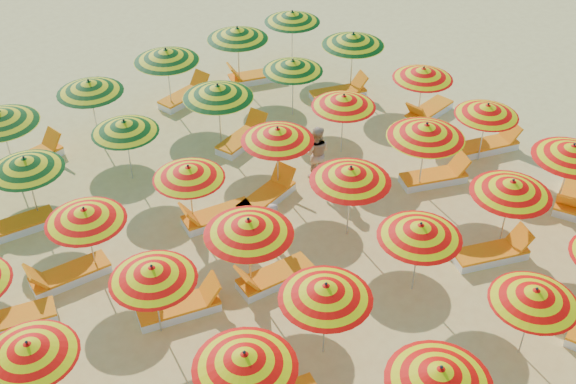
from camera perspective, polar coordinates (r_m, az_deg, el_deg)
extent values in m
plane|color=#EFCA6A|center=(16.51, 1.11, -5.25)|extent=(120.00, 120.00, 0.00)
cone|color=#E96400|center=(12.32, 11.91, -13.96)|extent=(1.99, 1.99, 0.34)
sphere|color=black|center=(12.17, 12.03, -13.37)|extent=(0.06, 0.06, 0.06)
cylinder|color=silver|center=(14.68, 18.37, -9.80)|extent=(0.03, 0.03, 1.68)
cone|color=#E96400|center=(14.18, 18.93, -7.77)|extent=(2.10, 2.10, 0.32)
sphere|color=black|center=(14.05, 19.08, -7.23)|extent=(0.06, 0.06, 0.06)
cone|color=#E96400|center=(12.28, -3.44, -13.12)|extent=(1.95, 1.95, 0.34)
sphere|color=black|center=(12.13, -3.48, -12.52)|extent=(0.06, 0.06, 0.06)
cylinder|color=silver|center=(13.95, 2.90, -10.10)|extent=(0.03, 0.03, 1.78)
cone|color=#E96400|center=(13.39, 3.00, -7.85)|extent=(2.09, 2.09, 0.34)
sphere|color=black|center=(13.26, 3.03, -7.25)|extent=(0.06, 0.06, 0.06)
cylinder|color=silver|center=(15.42, 10.10, -5.20)|extent=(0.03, 0.03, 1.76)
cone|color=#E96400|center=(14.93, 10.41, -3.02)|extent=(1.99, 1.99, 0.34)
sphere|color=black|center=(14.81, 10.49, -2.45)|extent=(0.06, 0.06, 0.06)
cylinder|color=silver|center=(16.98, 16.80, -1.76)|extent=(0.03, 0.03, 1.81)
cone|color=#E96400|center=(16.53, 17.27, 0.36)|extent=(2.35, 2.35, 0.34)
sphere|color=black|center=(16.41, 17.40, 0.91)|extent=(0.06, 0.06, 0.06)
cylinder|color=silver|center=(18.58, 21.02, 0.97)|extent=(0.03, 0.03, 1.84)
cone|color=#E96400|center=(18.15, 21.56, 3.01)|extent=(2.09, 2.09, 0.35)
sphere|color=black|center=(18.05, 21.70, 3.53)|extent=(0.06, 0.06, 0.06)
cylinder|color=silver|center=(13.84, -19.17, -13.65)|extent=(0.03, 0.03, 1.69)
cone|color=#E96400|center=(13.31, -19.81, -11.62)|extent=(2.07, 2.07, 0.32)
sphere|color=black|center=(13.18, -19.97, -11.09)|extent=(0.06, 0.06, 0.06)
cylinder|color=silver|center=(14.56, -10.34, -8.46)|extent=(0.03, 0.03, 1.72)
cone|color=#E96400|center=(14.05, -10.67, -6.32)|extent=(1.80, 1.80, 0.33)
sphere|color=black|center=(13.92, -10.75, -5.75)|extent=(0.06, 0.06, 0.06)
cylinder|color=silver|center=(15.17, -3.04, -5.12)|extent=(0.04, 0.04, 1.87)
cone|color=#E96400|center=(14.64, -3.14, -2.76)|extent=(2.39, 2.39, 0.36)
sphere|color=black|center=(14.51, -3.16, -2.14)|extent=(0.06, 0.06, 0.06)
cylinder|color=silver|center=(16.63, 4.82, -0.86)|extent=(0.04, 0.04, 1.86)
cone|color=#E96400|center=(16.15, 4.97, 1.40)|extent=(2.44, 2.44, 0.35)
sphere|color=black|center=(16.04, 5.01, 1.99)|extent=(0.06, 0.06, 0.06)
cylinder|color=silver|center=(18.26, 10.57, 2.57)|extent=(0.04, 0.04, 1.92)
cone|color=#E96400|center=(17.81, 10.87, 4.78)|extent=(2.05, 2.05, 0.37)
sphere|color=black|center=(17.70, 10.95, 5.36)|extent=(0.06, 0.06, 0.06)
cylinder|color=silver|center=(19.86, 15.14, 4.47)|extent=(0.03, 0.03, 1.68)
cone|color=#E96400|center=(19.49, 15.47, 6.27)|extent=(2.19, 2.19, 0.32)
sphere|color=black|center=(19.40, 15.56, 6.73)|extent=(0.06, 0.06, 0.06)
cylinder|color=silver|center=(16.18, -15.33, -3.83)|extent=(0.03, 0.03, 1.73)
cone|color=#E96400|center=(15.72, -15.76, -1.76)|extent=(2.02, 2.02, 0.33)
sphere|color=black|center=(15.61, -15.88, -1.22)|extent=(0.06, 0.06, 0.06)
cylinder|color=silver|center=(17.03, -7.67, -0.44)|extent=(0.03, 0.03, 1.68)
cone|color=#E96400|center=(16.61, -7.87, 1.56)|extent=(1.86, 1.86, 0.32)
sphere|color=black|center=(16.50, -7.92, 2.07)|extent=(0.06, 0.06, 0.06)
cylinder|color=silver|center=(18.00, -0.82, 2.47)|extent=(0.03, 0.03, 1.81)
cone|color=#E96400|center=(17.57, -0.84, 4.58)|extent=(2.06, 2.06, 0.34)
sphere|color=black|center=(17.46, -0.84, 5.13)|extent=(0.06, 0.06, 0.06)
cylinder|color=silver|center=(19.56, 4.32, 5.30)|extent=(0.03, 0.03, 1.72)
cone|color=#E96400|center=(19.18, 4.42, 7.19)|extent=(2.23, 2.23, 0.33)
sphere|color=black|center=(19.09, 4.45, 7.68)|extent=(0.06, 0.06, 0.06)
cylinder|color=silver|center=(21.19, 10.41, 7.44)|extent=(0.03, 0.03, 1.71)
cone|color=#E96400|center=(20.85, 10.63, 9.21)|extent=(2.21, 2.21, 0.33)
sphere|color=black|center=(20.76, 10.69, 9.67)|extent=(0.06, 0.06, 0.06)
cylinder|color=silver|center=(18.09, -19.56, 0.13)|extent=(0.03, 0.03, 1.74)
cone|color=#636B04|center=(17.68, -20.06, 2.09)|extent=(2.01, 2.01, 0.33)
sphere|color=black|center=(17.58, -20.18, 2.60)|extent=(0.06, 0.06, 0.06)
cylinder|color=silver|center=(18.89, -12.49, 3.17)|extent=(0.03, 0.03, 1.70)
cone|color=#636B04|center=(18.51, -12.79, 5.07)|extent=(1.75, 1.75, 0.32)
sphere|color=black|center=(18.41, -12.87, 5.56)|extent=(0.06, 0.06, 0.06)
cylinder|color=silver|center=(19.73, -5.43, 5.84)|extent=(0.04, 0.04, 1.90)
cone|color=#636B04|center=(19.32, -5.57, 7.93)|extent=(2.19, 2.19, 0.36)
sphere|color=black|center=(19.22, -5.61, 8.47)|extent=(0.06, 0.06, 0.06)
cylinder|color=silver|center=(21.22, 0.38, 8.15)|extent=(0.03, 0.03, 1.74)
cone|color=#636B04|center=(20.86, 0.38, 9.96)|extent=(2.04, 2.04, 0.33)
sphere|color=black|center=(20.78, 0.39, 10.43)|extent=(0.06, 0.06, 0.06)
cylinder|color=silver|center=(22.50, 5.05, 10.02)|extent=(0.04, 0.04, 1.91)
cone|color=#636B04|center=(22.14, 5.17, 11.93)|extent=(1.99, 1.99, 0.36)
sphere|color=black|center=(22.06, 5.20, 12.42)|extent=(0.06, 0.06, 0.06)
cylinder|color=silver|center=(19.88, -21.29, 3.52)|extent=(0.04, 0.04, 1.91)
cone|color=#636B04|center=(19.47, -21.82, 5.54)|extent=(2.53, 2.53, 0.36)
cylinder|color=silver|center=(20.72, -15.08, 6.15)|extent=(0.03, 0.03, 1.81)
cone|color=#636B04|center=(20.35, -15.43, 8.04)|extent=(2.11, 2.11, 0.34)
sphere|color=black|center=(20.26, -15.52, 8.52)|extent=(0.06, 0.06, 0.06)
cylinder|color=silver|center=(21.77, -9.39, 8.68)|extent=(0.04, 0.04, 1.91)
cone|color=#636B04|center=(21.40, -9.61, 10.63)|extent=(2.34, 2.34, 0.36)
sphere|color=black|center=(21.31, -9.67, 11.13)|extent=(0.06, 0.06, 0.06)
cylinder|color=silver|center=(22.87, -3.94, 10.53)|extent=(0.04, 0.04, 1.89)
cone|color=#636B04|center=(22.52, -4.02, 12.40)|extent=(2.22, 2.22, 0.36)
sphere|color=black|center=(22.44, -4.05, 12.88)|extent=(0.06, 0.06, 0.06)
cylinder|color=silver|center=(24.13, 0.33, 11.98)|extent=(0.03, 0.03, 1.81)
cone|color=#636B04|center=(23.81, 0.34, 13.69)|extent=(1.93, 1.93, 0.34)
sphere|color=black|center=(23.74, 0.34, 14.12)|extent=(0.06, 0.06, 0.06)
cube|color=white|center=(17.05, 15.64, -4.86)|extent=(1.79, 1.20, 0.20)
cube|color=orange|center=(16.97, 15.71, -4.53)|extent=(1.79, 1.20, 0.06)
cube|color=orange|center=(17.16, 17.85, -3.49)|extent=(0.56, 0.68, 0.48)
cube|color=white|center=(19.44, 21.41, -0.40)|extent=(1.79, 1.20, 0.20)
cube|color=orange|center=(19.37, 21.50, -0.10)|extent=(1.79, 1.20, 0.06)
cube|color=orange|center=(18.67, 21.29, -0.71)|extent=(0.56, 0.68, 0.48)
cube|color=white|center=(15.39, -8.62, -9.18)|extent=(1.80, 1.06, 0.20)
cube|color=orange|center=(15.29, -8.66, -8.84)|extent=(1.80, 1.06, 0.06)
cube|color=orange|center=(15.24, -6.19, -7.60)|extent=(0.52, 0.66, 0.48)
cube|color=white|center=(15.89, -1.00, -6.81)|extent=(1.76, 0.79, 0.20)
cube|color=orange|center=(15.80, -1.01, -6.47)|extent=(1.76, 0.79, 0.06)
cube|color=orange|center=(15.40, -3.25, -6.83)|extent=(0.44, 0.62, 0.48)
cube|color=white|center=(19.11, 11.38, 1.01)|extent=(1.79, 1.22, 0.20)
cube|color=orange|center=(19.04, 11.43, 1.33)|extent=(1.79, 1.22, 0.06)
cube|color=orange|center=(19.21, 13.39, 2.19)|extent=(0.57, 0.68, 0.48)
cube|color=white|center=(20.71, 15.42, 3.43)|extent=(1.80, 1.13, 0.20)
cube|color=orange|center=(20.64, 15.48, 3.73)|extent=(1.80, 1.13, 0.06)
cube|color=orange|center=(20.90, 17.19, 4.55)|extent=(0.54, 0.67, 0.48)
cube|color=white|center=(16.00, -20.86, -9.56)|extent=(1.79, 1.04, 0.20)
cube|color=orange|center=(15.91, -20.96, -9.23)|extent=(1.79, 1.04, 0.06)
cube|color=white|center=(16.63, -16.78, -6.37)|extent=(1.75, 0.76, 0.20)
cube|color=orange|center=(16.55, -16.86, -6.04)|extent=(1.75, 0.76, 0.06)
cube|color=orange|center=(16.32, -19.29, -6.32)|extent=(0.43, 0.62, 0.48)
cube|color=white|center=(17.55, -5.56, -2.02)|extent=(1.78, 0.93, 0.20)
cube|color=orange|center=(17.47, -5.58, -1.69)|extent=(1.78, 0.93, 0.06)
cube|color=orange|center=(17.15, -7.77, -1.78)|extent=(0.48, 0.64, 0.48)
cube|color=white|center=(18.06, -1.74, -0.54)|extent=(1.79, 0.94, 0.20)
cube|color=orange|center=(17.98, -1.75, -0.21)|extent=(1.79, 0.94, 0.06)
cube|color=orange|center=(18.29, -0.39, 1.39)|extent=(0.48, 0.65, 0.48)
cube|color=white|center=(21.97, 11.07, 6.19)|extent=(1.76, 0.77, 0.20)
cube|color=orange|center=(21.90, 11.11, 6.48)|extent=(1.76, 0.77, 0.06)
cube|color=orange|center=(21.27, 10.11, 6.32)|extent=(0.43, 0.62, 0.48)
cube|color=white|center=(18.35, -20.49, -2.61)|extent=(1.77, 0.82, 0.20)
cube|color=orange|center=(18.27, -20.58, -2.29)|extent=(1.77, 0.82, 0.06)
cube|color=white|center=(20.28, -3.66, 4.06)|extent=(1.79, 1.03, 0.20)
cube|color=orange|center=(20.21, -3.67, 4.37)|extent=(1.79, 1.03, 0.06)
cube|color=orange|center=(20.56, -2.51, 5.75)|extent=(0.51, 0.66, 0.48)
cube|color=white|center=(22.54, 3.97, 7.68)|extent=(1.80, 1.14, 0.20)
cube|color=orange|center=(22.48, 3.98, 7.97)|extent=(1.80, 1.14, 0.06)
cube|color=orange|center=(22.63, 5.66, 8.72)|extent=(0.55, 0.67, 0.48)
cube|color=white|center=(20.63, -19.62, 2.36)|extent=(1.77, 0.82, 0.20)
cube|color=orange|center=(20.56, -19.69, 2.66)|extent=(1.77, 0.82, 0.06)
cube|color=orange|center=(20.70, -18.20, 3.99)|extent=(0.44, 0.63, 0.48)
cube|color=white|center=(22.53, -8.18, 7.35)|extent=(1.78, 0.89, 0.20)
cube|color=orange|center=(22.46, -8.21, 7.64)|extent=(1.78, 0.89, 0.06)
cube|color=orange|center=(22.77, -6.98, 8.81)|extent=(0.47, 0.64, 0.48)
cube|color=white|center=(23.46, -2.57, 8.97)|extent=(1.80, 1.14, 0.20)
cube|color=orange|center=(23.40, -2.58, 9.25)|extent=(1.80, 1.14, 0.06)
cube|color=orange|center=(23.13, -4.27, 9.45)|extent=(0.54, 0.67, 0.48)
imported|color=tan|center=(16.32, -1.06, -2.81)|extent=(0.56, 0.55, 1.30)
imported|color=tan|center=(18.56, 2.23, 3.10)|extent=(0.93, 0.93, 1.52)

